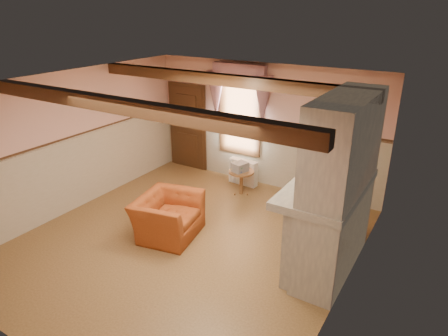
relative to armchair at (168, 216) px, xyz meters
The scene contains 26 objects.
floor 0.57m from the armchair, ahead, with size 5.50×6.00×0.01m, color brown.
ceiling 2.46m from the armchair, ahead, with size 5.50×6.00×0.01m, color silver.
wall_back 3.19m from the armchair, 82.00° to the left, with size 5.50×0.02×2.80m, color #DDA699.
wall_front 3.20m from the armchair, 82.03° to the right, with size 5.50×0.02×2.80m, color #DDA699.
wall_left 2.54m from the armchair, behind, with size 0.02×6.00×2.80m, color #DDA699.
wall_right 3.33m from the armchair, ahead, with size 0.02×6.00×2.80m, color #DDA699.
wainscot 0.56m from the armchair, ahead, with size 5.50×6.00×1.50m, color #BDB098, non-canonical shape.
chair_rail 1.20m from the armchair, ahead, with size 5.50×6.00×0.08m, color black, non-canonical shape.
firebox 2.49m from the armchair, 13.81° to the left, with size 0.20×0.95×0.90m, color black.
armchair is the anchor object (origin of this frame).
side_table 2.23m from the armchair, 82.39° to the left, with size 0.56×0.56×0.55m, color brown.
book_stack 2.21m from the armchair, 82.84° to the left, with size 0.26×0.32×0.20m, color #B7AD8C.
radiator 2.70m from the armchair, 88.44° to the left, with size 0.70×0.18×0.60m, color white.
bowl 2.96m from the armchair, 14.70° to the left, with size 0.34×0.34×0.08m, color brown.
mantel_clock 3.22m from the armchair, 27.71° to the left, with size 0.14×0.24×0.20m, color black.
oil_lamp 3.14m from the armchair, 23.56° to the left, with size 0.11×0.11×0.28m, color #BB8A34.
candle_red 2.90m from the armchair, ahead, with size 0.06×0.06×0.16m, color #B21519.
jar_yellow 2.89m from the armchair, ahead, with size 0.06×0.06×0.12m, color gold.
fireplace 3.08m from the armchair, 11.81° to the left, with size 0.85×2.00×2.80m, color gray.
mantel 2.90m from the armchair, 12.59° to the left, with size 1.05×2.05×0.12m, color gray.
overmantel_mirror 3.01m from the armchair, 13.49° to the left, with size 0.06×1.44×1.04m, color silver.
door 3.45m from the armchair, 119.77° to the left, with size 1.10×0.10×2.10m, color black.
window 3.23m from the armchair, 93.46° to the left, with size 1.06×0.08×2.02m, color white.
window_drapes 3.44m from the armchair, 93.57° to the left, with size 1.30×0.14×1.40m, color gray.
ceiling_beam_front 2.65m from the armchair, 70.75° to the right, with size 5.50×0.18×0.20m, color black.
ceiling_beam_back 2.65m from the armchair, 70.61° to the left, with size 5.50×0.18×0.20m, color black.
Camera 1 is at (3.78, -4.89, 3.92)m, focal length 32.00 mm.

